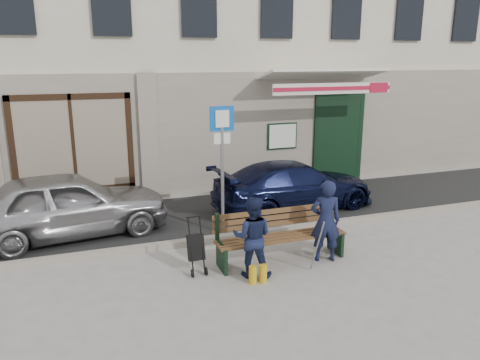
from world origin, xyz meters
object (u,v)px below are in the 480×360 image
bench (279,237)px  woman (252,237)px  car_silver (67,204)px  car_navy (294,186)px  parking_sign (222,150)px  stroller (196,248)px  man (326,221)px

bench → woman: 0.79m
woman → car_silver: bearing=-19.3°
car_navy → bench: size_ratio=1.68×
woman → parking_sign: bearing=-67.3°
woman → stroller: (-0.85, 0.45, -0.26)m
parking_sign → man: bearing=-53.7°
parking_sign → stroller: bearing=-121.0°
car_silver → woman: 4.13m
man → woman: man is taller
stroller → man: bearing=-7.9°
car_navy → woman: (-2.25, -3.02, 0.10)m
car_navy → parking_sign: size_ratio=1.52×
man → car_navy: bearing=-89.8°
car_navy → bench: 3.08m
bench → parking_sign: bearing=108.1°
car_navy → man: man is taller
man → stroller: man is taller
bench → stroller: bearing=177.5°
man → stroller: size_ratio=1.56×
bench → stroller: bench is taller
car_navy → woman: 3.76m
parking_sign → woman: (-0.12, -2.01, -1.08)m
car_navy → stroller: bearing=124.1°
bench → man: size_ratio=1.60×
parking_sign → man: (1.33, -1.87, -1.02)m
car_silver → parking_sign: 3.34m
car_silver → parking_sign: size_ratio=1.51×
bench → woman: (-0.65, -0.38, 0.23)m
car_silver → bench: size_ratio=1.66×
car_silver → car_navy: bearing=-96.7°
parking_sign → man: parking_sign is taller
bench → stroller: size_ratio=2.50×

